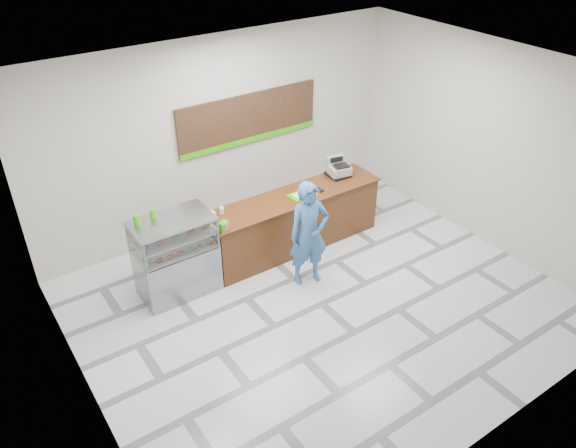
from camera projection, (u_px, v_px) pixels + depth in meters
floor at (322, 304)px, 8.70m from camera, size 7.00×7.00×0.00m
back_wall at (221, 135)px, 9.85m from camera, size 7.00×0.00×7.00m
ceiling at (331, 83)px, 6.82m from camera, size 7.00×7.00×0.00m
sales_counter at (294, 221)px, 9.76m from camera, size 3.26×0.76×1.03m
display_case at (176, 256)px, 8.62m from camera, size 1.22×0.72×1.33m
menu_board at (249, 119)px, 9.98m from camera, size 2.80×0.06×0.90m
cash_register at (338, 169)px, 10.04m from camera, size 0.44×0.46×0.35m
card_terminal at (320, 190)px, 9.62m from camera, size 0.09×0.15×0.04m
serving_tray at (301, 195)px, 9.47m from camera, size 0.41×0.31×0.02m
napkin_box at (211, 215)px, 8.85m from camera, size 0.14×0.14×0.11m
straw_cup at (222, 210)px, 8.97m from camera, size 0.07×0.07×0.11m
promo_box at (224, 226)px, 8.55m from camera, size 0.19×0.16×0.14m
donut_decal at (313, 194)px, 9.53m from camera, size 0.17×0.17×0.00m
green_cup_left at (137, 220)px, 8.12m from camera, size 0.10×0.10×0.15m
green_cup_right at (153, 214)px, 8.28m from camera, size 0.09×0.09×0.14m
customer at (309, 234)px, 8.75m from camera, size 0.73×0.58×1.77m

